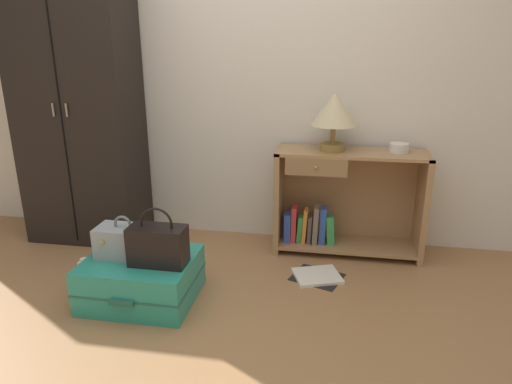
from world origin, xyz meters
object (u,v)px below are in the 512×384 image
(train_case, at_px, (124,241))
(open_book_on_floor, at_px, (317,276))
(bookshelf, at_px, (342,202))
(bottle, at_px, (85,273))
(table_lamp, at_px, (334,112))
(bowl, at_px, (399,148))
(wardrobe, at_px, (78,106))
(handbag, at_px, (158,245))
(suitcase_large, at_px, (142,279))

(train_case, height_order, open_book_on_floor, train_case)
(bookshelf, bearing_deg, bottle, -152.98)
(table_lamp, distance_m, bottle, 1.93)
(bookshelf, distance_m, bottle, 1.80)
(bowl, bearing_deg, wardrobe, -178.00)
(train_case, height_order, handbag, handbag)
(wardrobe, relative_size, train_case, 6.53)
(bookshelf, relative_size, open_book_on_floor, 2.75)
(train_case, distance_m, bottle, 0.43)
(handbag, bearing_deg, bowl, 34.89)
(table_lamp, xyz_separation_m, bottle, (-1.49, -0.79, -0.94))
(train_case, xyz_separation_m, open_book_on_floor, (1.12, 0.42, -0.35))
(bookshelf, relative_size, train_case, 3.31)
(bowl, bearing_deg, table_lamp, -175.45)
(open_book_on_floor, bearing_deg, bowl, 43.56)
(wardrobe, relative_size, bowl, 15.75)
(bowl, relative_size, bottle, 0.72)
(wardrobe, distance_m, bottle, 1.25)
(wardrobe, height_order, bottle, wardrobe)
(bowl, bearing_deg, suitcase_large, -148.87)
(train_case, bearing_deg, wardrobe, 129.80)
(bookshelf, relative_size, handbag, 3.06)
(bowl, relative_size, train_case, 0.41)
(handbag, xyz_separation_m, bottle, (-0.56, 0.14, -0.30))
(bookshelf, bearing_deg, train_case, -144.92)
(table_lamp, xyz_separation_m, open_book_on_floor, (-0.05, -0.44, -1.01))
(bookshelf, bearing_deg, bowl, 2.86)
(table_lamp, height_order, handbag, table_lamp)
(handbag, bearing_deg, train_case, 164.62)
(wardrobe, height_order, open_book_on_floor, wardrobe)
(wardrobe, distance_m, table_lamp, 1.85)
(bottle, height_order, open_book_on_floor, bottle)
(suitcase_large, bearing_deg, table_lamp, 39.50)
(train_case, bearing_deg, bowl, 29.11)
(bowl, xyz_separation_m, open_book_on_floor, (-0.50, -0.48, -0.77))
(bottle, bearing_deg, handbag, -14.10)
(bookshelf, distance_m, bowl, 0.55)
(bookshelf, height_order, handbag, bookshelf)
(bookshelf, relative_size, bowl, 7.98)
(handbag, bearing_deg, bottle, 165.90)
(bookshelf, bearing_deg, handbag, -137.21)
(bowl, bearing_deg, handbag, -145.11)
(wardrobe, relative_size, bookshelf, 1.97)
(table_lamp, distance_m, suitcase_large, 1.65)
(table_lamp, relative_size, bowl, 3.03)
(table_lamp, relative_size, train_case, 1.26)
(wardrobe, bearing_deg, handbag, -43.95)
(train_case, bearing_deg, table_lamp, 36.53)
(bowl, xyz_separation_m, train_case, (-1.62, -0.90, -0.42))
(bowl, relative_size, open_book_on_floor, 0.34)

